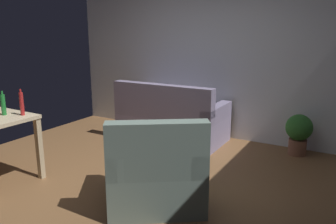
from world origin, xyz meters
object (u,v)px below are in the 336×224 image
(bottle_green, at_px, (3,104))
(armchair, at_px, (156,173))
(couch, at_px, (171,121))
(bottle_red, at_px, (22,104))
(potted_plant, at_px, (299,132))

(bottle_green, bearing_deg, armchair, 10.68)
(couch, distance_m, bottle_green, 2.41)
(bottle_green, bearing_deg, couch, 66.72)
(armchair, bearing_deg, bottle_green, -23.47)
(armchair, relative_size, bottle_red, 4.13)
(armchair, relative_size, bottle_green, 4.49)
(potted_plant, bearing_deg, armchair, -114.78)
(bottle_green, xyz_separation_m, bottle_red, (0.19, 0.10, 0.01))
(couch, bearing_deg, potted_plant, -170.37)
(couch, xyz_separation_m, armchair, (0.86, -1.81, 0.01))
(couch, height_order, bottle_red, bottle_red)
(potted_plant, relative_size, armchair, 0.47)
(armchair, height_order, bottle_green, bottle_green)
(bottle_red, bearing_deg, armchair, 8.56)
(bottle_red, bearing_deg, bottle_green, -152.83)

